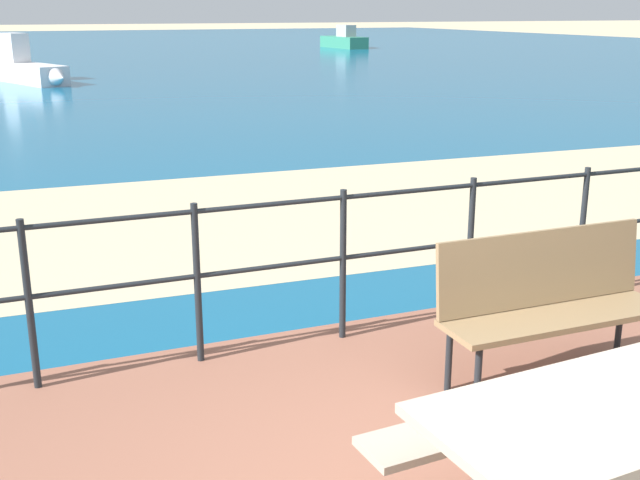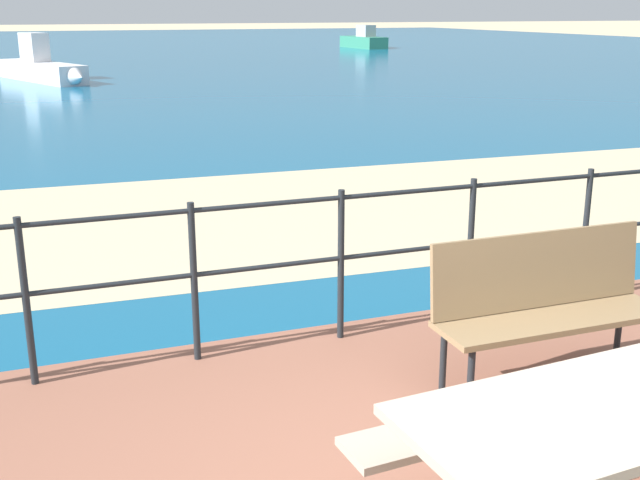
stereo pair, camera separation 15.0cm
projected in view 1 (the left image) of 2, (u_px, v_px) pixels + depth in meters
The scene contains 6 objects.
sea_water at pixel (36, 55), 38.83m from camera, with size 90.00×90.00×0.01m, color #145B84.
beach_strip at pixel (211, 220), 8.55m from camera, with size 54.00×4.48×0.01m, color beige.
park_bench at pixel (549, 296), 4.64m from camera, with size 1.42×0.42×0.90m.
railing_fence at pixel (343, 248), 5.19m from camera, with size 5.94×0.04×1.03m.
boat_near at pixel (21, 68), 24.47m from camera, with size 2.57×5.30×1.47m.
boat_mid at pixel (343, 41), 45.44m from camera, with size 1.52×4.21×1.30m.
Camera 1 is at (-2.01, -2.17, 2.21)m, focal length 44.19 mm.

